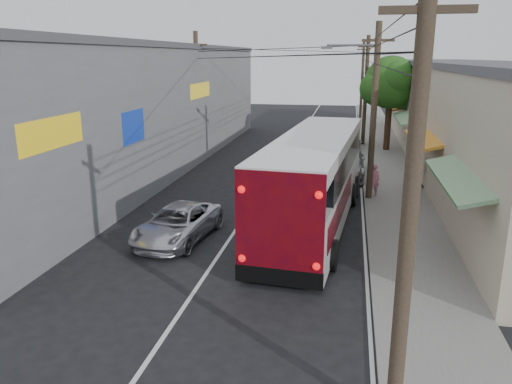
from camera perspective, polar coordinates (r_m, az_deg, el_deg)
ground at (r=12.74m, az=-10.43°, el=-15.88°), size 120.00×120.00×0.00m
sidewalk at (r=30.89m, az=14.76°, el=2.66°), size 3.00×80.00×0.12m
building_right at (r=33.01m, az=22.77°, el=8.21°), size 7.09×40.00×6.25m
building_left at (r=30.96m, az=-13.73°, el=9.50°), size 7.20×36.00×7.25m
utility_poles at (r=30.56m, az=8.82°, el=10.57°), size 11.80×45.28×8.00m
street_tree at (r=36.28m, az=15.24°, el=11.80°), size 4.40×4.00×6.60m
coach_bus at (r=19.82m, az=6.74°, el=1.50°), size 3.71×12.62×3.59m
jeepney at (r=18.48m, az=-8.94°, el=-3.58°), size 2.59×4.72×1.25m
parked_suv at (r=28.43m, az=9.95°, el=3.48°), size 2.39×5.81×1.68m
parked_car_mid at (r=35.88m, az=9.98°, el=5.78°), size 2.19×4.62×1.52m
parked_car_far at (r=38.48m, az=10.05°, el=6.45°), size 1.99×4.92×1.59m
pedestrian_near at (r=24.24m, az=13.28°, el=1.40°), size 0.58×0.40×1.55m
pedestrian_far at (r=26.55m, az=17.86°, el=2.48°), size 0.93×0.77×1.76m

